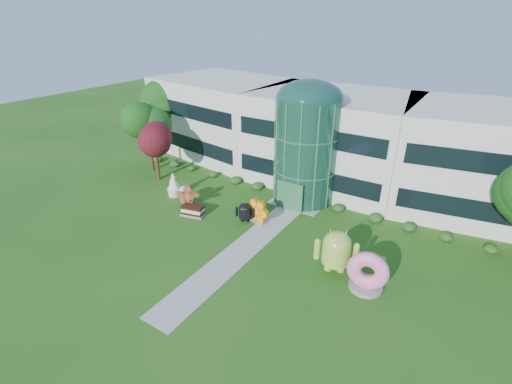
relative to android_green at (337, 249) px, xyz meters
The scene contains 14 objects.
ground 7.69m from the android_green, 158.46° to the right, with size 140.00×140.00×0.00m, color #215114.
building 17.00m from the android_green, 114.49° to the left, with size 46.00×15.00×9.30m, color beige, non-canonical shape.
atrium 11.98m from the android_green, 126.90° to the left, with size 6.00×6.00×9.80m, color #194738.
walkway 7.22m from the android_green, behind, with size 2.40×20.00×0.04m, color #9E9E93.
tree_red 22.98m from the android_green, 168.04° to the left, with size 4.00×4.00×6.00m, color #3F0C14, non-canonical shape.
trees_backdrop 12.61m from the android_green, 124.12° to the left, with size 52.00×8.00×8.40m, color #124411, non-canonical shape.
android_green is the anchor object (origin of this frame).
android_black 9.59m from the android_green, 166.09° to the left, with size 1.79×1.20×2.03m, color black, non-canonical shape.
donut 2.61m from the android_green, 15.42° to the right, with size 2.78×1.34×2.90m, color pink, non-canonical shape.
gingerbread 15.40m from the android_green, behind, with size 2.48×0.95×2.29m, color brown, non-canonical shape.
ice_cream_sandwich 13.92m from the android_green, behind, with size 2.14×1.07×0.95m, color black, non-canonical shape.
honeycomb 8.80m from the android_green, 161.03° to the left, with size 2.48×0.88×1.95m, color #FFA419, non-canonical shape.
froyo 18.30m from the android_green, behind, with size 1.43×1.43×2.45m, color white, non-canonical shape.
cupcake 16.40m from the android_green, behind, with size 1.41×1.41×1.69m, color white, non-canonical shape.
Camera 1 is at (13.76, -18.35, 16.64)m, focal length 26.00 mm.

